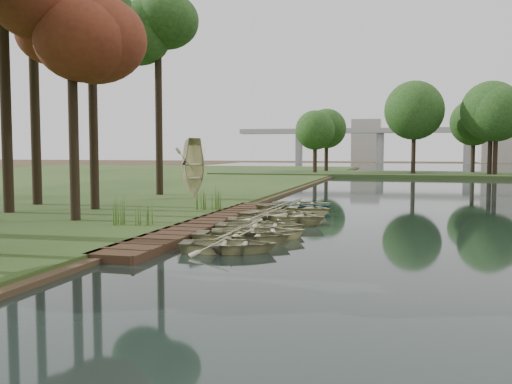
% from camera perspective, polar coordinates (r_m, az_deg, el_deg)
% --- Properties ---
extents(ground, '(300.00, 300.00, 0.00)m').
position_cam_1_polar(ground, '(22.86, -1.14, -3.73)').
color(ground, '#3D2F1D').
extents(boardwalk, '(1.60, 16.00, 0.30)m').
position_cam_1_polar(boardwalk, '(23.32, -4.93, -3.21)').
color(boardwalk, '#352214').
rests_on(boardwalk, ground).
extents(peninsula, '(50.00, 14.00, 0.45)m').
position_cam_1_polar(peninsula, '(71.85, 16.20, 1.67)').
color(peninsula, '#2F431D').
rests_on(peninsula, ground).
extents(far_trees, '(45.60, 5.60, 8.80)m').
position_cam_1_polar(far_trees, '(71.86, 13.62, 6.67)').
color(far_trees, black).
rests_on(far_trees, peninsula).
extents(bridge, '(95.90, 4.00, 8.60)m').
position_cam_1_polar(bridge, '(141.96, 17.32, 5.56)').
color(bridge, '#A5A5A0').
rests_on(bridge, ground).
extents(building_a, '(10.00, 8.00, 18.00)m').
position_cam_1_polar(building_a, '(163.61, 23.26, 5.88)').
color(building_a, '#A5A5A0').
rests_on(building_a, ground).
extents(building_b, '(8.00, 8.00, 12.00)m').
position_cam_1_polar(building_b, '(167.17, 10.97, 5.07)').
color(building_b, '#A5A5A0').
rests_on(building_b, ground).
extents(rowboat_0, '(3.30, 2.61, 0.62)m').
position_cam_1_polar(rowboat_0, '(17.42, -2.78, -5.02)').
color(rowboat_0, tan).
rests_on(rowboat_0, water).
extents(rowboat_1, '(3.46, 2.60, 0.68)m').
position_cam_1_polar(rowboat_1, '(19.00, -1.44, -4.15)').
color(rowboat_1, tan).
rests_on(rowboat_1, water).
extents(rowboat_2, '(3.84, 3.21, 0.68)m').
position_cam_1_polar(rowboat_2, '(19.82, 0.22, -3.80)').
color(rowboat_2, tan).
rests_on(rowboat_2, water).
extents(rowboat_3, '(3.76, 3.01, 0.70)m').
position_cam_1_polar(rowboat_3, '(21.31, 0.43, -3.22)').
color(rowboat_3, tan).
rests_on(rowboat_3, water).
extents(rowboat_4, '(3.66, 3.01, 0.66)m').
position_cam_1_polar(rowboat_4, '(23.21, 0.99, -2.66)').
color(rowboat_4, tan).
rests_on(rowboat_4, water).
extents(rowboat_5, '(4.48, 3.72, 0.80)m').
position_cam_1_polar(rowboat_5, '(24.09, 2.65, -2.24)').
color(rowboat_5, tan).
rests_on(rowboat_5, water).
extents(rowboat_6, '(3.11, 2.23, 0.64)m').
position_cam_1_polar(rowboat_6, '(26.02, 2.62, -1.95)').
color(rowboat_6, tan).
rests_on(rowboat_6, water).
extents(rowboat_7, '(4.58, 3.92, 0.80)m').
position_cam_1_polar(rowboat_7, '(27.51, 3.86, -1.45)').
color(rowboat_7, tan).
rests_on(rowboat_7, water).
extents(rowboat_8, '(3.79, 3.11, 0.69)m').
position_cam_1_polar(rowboat_8, '(28.83, 4.23, -1.31)').
color(rowboat_8, '#28656F').
rests_on(rowboat_8, water).
extents(rowboat_9, '(3.34, 2.49, 0.66)m').
position_cam_1_polar(rowboat_9, '(30.46, 4.60, -1.04)').
color(rowboat_9, tan).
rests_on(rowboat_9, water).
extents(stored_rowboat, '(4.27, 3.69, 0.74)m').
position_cam_1_polar(stored_rowboat, '(33.87, -6.25, -0.04)').
color(stored_rowboat, tan).
rests_on(stored_rowboat, bank).
extents(tree_2, '(4.24, 4.24, 9.57)m').
position_cam_1_polar(tree_2, '(24.79, -17.99, 15.27)').
color(tree_2, black).
rests_on(tree_2, bank).
extents(tree_4, '(4.78, 4.78, 11.40)m').
position_cam_1_polar(tree_4, '(29.36, -16.16, 16.69)').
color(tree_4, black).
rests_on(tree_4, bank).
extents(tree_6, '(4.11, 4.11, 12.37)m').
position_cam_1_polar(tree_6, '(38.01, -9.80, 15.63)').
color(tree_6, black).
rests_on(tree_6, bank).
extents(reeds_0, '(0.60, 0.60, 0.86)m').
position_cam_1_polar(reeds_0, '(22.22, -11.12, -2.13)').
color(reeds_0, '#3F661E').
rests_on(reeds_0, bank).
extents(reeds_1, '(0.60, 0.60, 1.07)m').
position_cam_1_polar(reeds_1, '(22.50, -13.72, -1.83)').
color(reeds_1, '#3F661E').
rests_on(reeds_1, bank).
extents(reeds_2, '(0.60, 0.60, 1.04)m').
position_cam_1_polar(reeds_2, '(27.64, -5.37, -0.66)').
color(reeds_2, '#3F661E').
rests_on(reeds_2, bank).
extents(reeds_3, '(0.60, 0.60, 1.10)m').
position_cam_1_polar(reeds_3, '(27.42, -4.02, -0.64)').
color(reeds_3, '#3F661E').
rests_on(reeds_3, bank).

